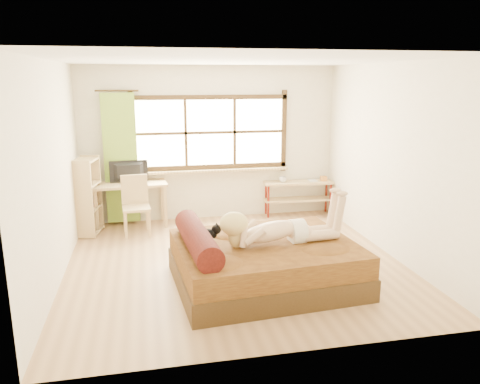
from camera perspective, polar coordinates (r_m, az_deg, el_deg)
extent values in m
plane|color=#9E754C|center=(6.53, -0.64, -8.59)|extent=(4.50, 4.50, 0.00)
plane|color=white|center=(6.05, -0.72, 15.81)|extent=(4.50, 4.50, 0.00)
plane|color=silver|center=(8.34, -3.63, 5.90)|extent=(4.50, 0.00, 4.50)
plane|color=silver|center=(4.02, 5.43, -2.64)|extent=(4.50, 0.00, 4.50)
plane|color=silver|center=(6.14, -21.78, 2.14)|extent=(0.00, 4.50, 4.50)
plane|color=silver|center=(6.93, 17.95, 3.66)|extent=(0.00, 4.50, 4.50)
cube|color=#FFEDBF|center=(8.31, -3.65, 7.26)|extent=(2.60, 0.01, 1.30)
cube|color=tan|center=(8.34, -3.51, 2.62)|extent=(2.80, 0.16, 0.04)
cube|color=#5B8724|center=(8.18, -14.32, 3.93)|extent=(0.55, 0.10, 2.20)
cube|color=#33220F|center=(5.87, 3.08, -9.84)|extent=(2.28, 1.89, 0.27)
cube|color=#3C220D|center=(5.77, 3.11, -7.39)|extent=(2.24, 1.85, 0.27)
cylinder|color=black|center=(5.47, -5.22, -5.67)|extent=(0.42, 1.48, 0.30)
cube|color=tan|center=(8.08, -13.32, 0.91)|extent=(1.26, 0.66, 0.04)
cube|color=tan|center=(7.94, -17.10, -2.34)|extent=(0.05, 0.05, 0.73)
cube|color=tan|center=(8.00, -9.08, -1.79)|extent=(0.05, 0.05, 0.73)
cube|color=tan|center=(8.38, -17.08, -1.53)|extent=(0.05, 0.05, 0.73)
cube|color=tan|center=(8.43, -9.48, -1.01)|extent=(0.05, 0.05, 0.73)
imported|color=black|center=(8.09, -13.39, 2.40)|extent=(0.64, 0.14, 0.37)
cube|color=tan|center=(7.71, -12.54, -1.91)|extent=(0.46, 0.46, 0.04)
cube|color=tan|center=(7.83, -12.74, 0.32)|extent=(0.43, 0.08, 0.49)
cube|color=tan|center=(7.59, -13.72, -4.06)|extent=(0.04, 0.04, 0.43)
cube|color=tan|center=(7.61, -10.97, -3.87)|extent=(0.04, 0.04, 0.43)
cube|color=tan|center=(7.94, -13.86, -3.28)|extent=(0.04, 0.04, 0.43)
cube|color=tan|center=(7.96, -11.23, -3.10)|extent=(0.04, 0.04, 0.43)
cube|color=tan|center=(8.66, 7.13, 1.15)|extent=(1.29, 0.41, 0.04)
cube|color=tan|center=(8.74, 7.07, -0.88)|extent=(1.29, 0.41, 0.03)
cylinder|color=#671409|center=(8.49, 3.49, -1.08)|extent=(0.04, 0.04, 0.63)
cylinder|color=#671409|center=(8.78, 10.95, -0.82)|extent=(0.04, 0.04, 0.63)
cylinder|color=#671409|center=(8.73, 3.18, -0.66)|extent=(0.04, 0.04, 0.63)
cylinder|color=#671409|center=(9.01, 10.46, -0.42)|extent=(0.04, 0.04, 0.63)
cube|color=orange|center=(8.78, 10.15, 1.63)|extent=(0.11, 0.11, 0.08)
imported|color=gray|center=(8.56, 5.24, 1.53)|extent=(0.14, 0.14, 0.10)
imported|color=gray|center=(8.72, 8.38, 1.39)|extent=(0.16, 0.21, 0.02)
cube|color=tan|center=(8.06, -17.76, -4.50)|extent=(0.40, 0.56, 0.03)
cube|color=tan|center=(7.95, -17.97, -1.84)|extent=(0.40, 0.56, 0.03)
cube|color=tan|center=(7.86, -18.17, 0.90)|extent=(0.40, 0.56, 0.03)
cube|color=tan|center=(7.79, -18.38, 3.70)|extent=(0.40, 0.56, 0.03)
cube|color=tan|center=(7.67, -18.62, -0.94)|extent=(0.31, 0.09, 1.25)
cube|color=tan|center=(8.14, -17.55, -0.03)|extent=(0.31, 0.09, 1.25)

